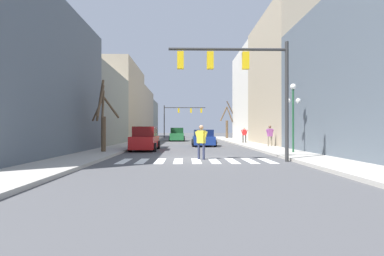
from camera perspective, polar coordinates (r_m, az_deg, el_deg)
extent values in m
plane|color=#4C4C4F|center=(16.03, 0.68, -5.93)|extent=(240.00, 240.00, 0.00)
cube|color=#ADA89E|center=(16.91, -20.11, -5.37)|extent=(2.58, 90.00, 0.15)
cube|color=#ADA89E|center=(17.30, 20.97, -5.25)|extent=(2.58, 90.00, 0.15)
cube|color=#515B66|center=(19.81, -30.99, 8.01)|extent=(6.00, 14.18, 8.84)
cube|color=gray|center=(31.47, -19.35, 3.52)|extent=(6.00, 11.47, 7.32)
cube|color=tan|center=(43.78, -14.20, 4.57)|extent=(6.00, 13.86, 10.54)
cube|color=tan|center=(57.51, -11.08, 2.68)|extent=(6.00, 14.30, 9.09)
cube|color=gray|center=(69.89, -9.34, 1.72)|extent=(6.00, 10.84, 8.01)
cube|color=#515B66|center=(20.37, 31.14, 8.05)|extent=(6.00, 14.10, 9.03)
cube|color=tan|center=(32.71, 18.21, 8.53)|extent=(6.00, 12.82, 13.16)
cube|color=beige|center=(44.59, 12.78, 5.96)|extent=(6.00, 12.24, 12.84)
cube|color=white|center=(15.36, -12.81, -6.17)|extent=(0.45, 2.60, 0.01)
cube|color=white|center=(15.20, -9.47, -6.23)|extent=(0.45, 2.60, 0.01)
cube|color=white|center=(15.11, -6.06, -6.27)|extent=(0.45, 2.60, 0.01)
cube|color=white|center=(15.06, -2.63, -6.29)|extent=(0.45, 2.60, 0.01)
cube|color=white|center=(15.07, 0.82, -6.29)|extent=(0.45, 2.60, 0.01)
cube|color=white|center=(15.13, 4.24, -6.26)|extent=(0.45, 2.60, 0.01)
cube|color=white|center=(15.24, 7.63, -6.22)|extent=(0.45, 2.60, 0.01)
cube|color=white|center=(15.41, 10.96, -6.15)|extent=(0.45, 2.60, 0.01)
cube|color=white|center=(15.62, 14.21, -6.06)|extent=(0.45, 2.60, 0.01)
cylinder|color=#2D2D2D|center=(15.47, 17.60, 4.83)|extent=(0.18, 0.18, 5.91)
cylinder|color=#2D2D2D|center=(15.24, 6.86, 14.66)|extent=(5.81, 0.14, 0.14)
cube|color=yellow|center=(15.25, 10.18, 12.52)|extent=(0.32, 0.28, 0.84)
cube|color=yellow|center=(15.01, 3.48, 12.72)|extent=(0.32, 0.28, 0.84)
cube|color=yellow|center=(14.96, -2.21, 12.77)|extent=(0.32, 0.28, 0.84)
cylinder|color=#2D2D2D|center=(56.27, -5.31, 1.21)|extent=(0.18, 0.18, 6.08)
cylinder|color=#2D2D2D|center=(56.26, -1.37, 3.90)|extent=(7.72, 0.14, 0.14)
cube|color=yellow|center=(56.24, -2.56, 3.34)|extent=(0.32, 0.28, 0.84)
cube|color=yellow|center=(56.24, -0.19, 3.34)|extent=(0.32, 0.28, 0.84)
cube|color=yellow|center=(56.31, 1.77, 3.34)|extent=(0.32, 0.28, 0.84)
cylinder|color=#1E4C2D|center=(19.88, 18.71, 1.31)|extent=(0.12, 0.12, 3.95)
sphere|color=white|center=(20.05, 18.70, 7.48)|extent=(0.36, 0.36, 0.36)
sphere|color=white|center=(19.85, 17.83, 4.97)|extent=(0.31, 0.31, 0.31)
sphere|color=white|center=(20.06, 19.56, 4.92)|extent=(0.31, 0.31, 0.31)
cube|color=red|center=(22.98, -8.91, -2.67)|extent=(1.71, 4.86, 0.89)
cube|color=maroon|center=(22.96, -8.91, -0.65)|extent=(1.57, 2.53, 0.73)
cylinder|color=black|center=(24.61, -10.47, -3.21)|extent=(0.22, 0.64, 0.64)
cylinder|color=black|center=(24.40, -6.42, -3.24)|extent=(0.22, 0.64, 0.64)
cylinder|color=black|center=(21.65, -11.73, -3.61)|extent=(0.22, 0.64, 0.64)
cylinder|color=black|center=(21.40, -7.13, -3.65)|extent=(0.22, 0.64, 0.64)
cube|color=navy|center=(28.44, 2.18, -2.34)|extent=(1.94, 4.26, 0.76)
cube|color=#0E1C46|center=(28.42, 2.18, -0.95)|extent=(1.78, 2.21, 0.62)
cylinder|color=black|center=(29.72, 0.13, -2.71)|extent=(0.22, 0.64, 0.64)
cylinder|color=black|center=(29.84, 3.92, -2.70)|extent=(0.22, 0.64, 0.64)
cylinder|color=black|center=(27.09, 0.27, -2.94)|extent=(0.22, 0.64, 0.64)
cylinder|color=black|center=(27.21, 4.43, -2.93)|extent=(0.22, 0.64, 0.64)
cube|color=#236B38|center=(41.01, -2.85, -1.61)|extent=(1.84, 4.78, 0.90)
cube|color=#133A1E|center=(41.00, -2.84, -0.47)|extent=(1.69, 2.49, 0.73)
cylinder|color=black|center=(39.52, -1.54, -2.10)|extent=(0.22, 0.64, 0.64)
cylinder|color=black|center=(39.57, -4.26, -2.10)|extent=(0.22, 0.64, 0.64)
cylinder|color=black|center=(42.48, -1.53, -1.97)|extent=(0.22, 0.64, 0.64)
cylinder|color=black|center=(42.53, -4.06, -1.97)|extent=(0.22, 0.64, 0.64)
cube|color=#A38423|center=(35.13, 2.26, -1.96)|extent=(1.82, 4.12, 0.75)
cube|color=#594813|center=(35.11, 2.26, -0.85)|extent=(1.67, 2.14, 0.61)
cylinder|color=black|center=(36.36, 0.68, -2.26)|extent=(0.22, 0.64, 0.64)
cylinder|color=black|center=(36.47, 3.59, -2.25)|extent=(0.22, 0.64, 0.64)
cylinder|color=black|center=(33.81, 0.83, -2.41)|extent=(0.22, 0.64, 0.64)
cylinder|color=black|center=(33.93, 3.97, -2.40)|extent=(0.22, 0.64, 0.64)
cylinder|color=#7A705B|center=(26.34, 14.90, -2.47)|extent=(0.13, 0.13, 0.84)
cylinder|color=#7A705B|center=(26.18, 14.34, -2.48)|extent=(0.13, 0.13, 0.84)
cube|color=#9E4C93|center=(26.24, 14.62, -0.83)|extent=(0.46, 0.33, 0.66)
sphere|color=brown|center=(26.24, 14.62, 0.22)|extent=(0.24, 0.24, 0.24)
cylinder|color=#9E4C93|center=(26.36, 15.06, -0.93)|extent=(0.30, 0.17, 0.64)
cylinder|color=#9E4C93|center=(26.12, 14.18, -0.93)|extent=(0.30, 0.17, 0.64)
cylinder|color=#282D47|center=(15.71, 2.24, -4.48)|extent=(0.13, 0.13, 0.86)
cylinder|color=#282D47|center=(15.88, 1.30, -4.44)|extent=(0.13, 0.13, 0.86)
cube|color=gold|center=(15.75, 1.77, -1.68)|extent=(0.48, 0.44, 0.68)
sphere|color=#8C664C|center=(15.75, 1.77, 0.12)|extent=(0.24, 0.24, 0.24)
cylinder|color=gold|center=(15.62, 2.51, -1.85)|extent=(0.29, 0.25, 0.65)
cylinder|color=gold|center=(15.89, 1.04, -1.83)|extent=(0.29, 0.25, 0.65)
cylinder|color=black|center=(33.04, 9.69, -2.06)|extent=(0.12, 0.12, 0.80)
cylinder|color=black|center=(33.01, 10.19, -2.06)|extent=(0.12, 0.12, 0.80)
cube|color=red|center=(33.01, 9.94, -0.81)|extent=(0.44, 0.32, 0.63)
sphere|color=beige|center=(33.01, 9.94, -0.01)|extent=(0.23, 0.23, 0.23)
cylinder|color=red|center=(33.03, 9.55, -0.89)|extent=(0.29, 0.16, 0.61)
cylinder|color=red|center=(32.99, 10.33, -0.89)|extent=(0.29, 0.16, 0.61)
cylinder|color=brown|center=(49.04, 6.66, -0.26)|extent=(0.39, 0.39, 2.89)
cylinder|color=brown|center=(49.02, 6.06, 2.66)|extent=(1.23, 0.25, 2.38)
cylinder|color=brown|center=(48.99, 7.19, 2.60)|extent=(1.06, 0.57, 2.58)
cylinder|color=brown|center=(49.50, 7.58, 3.19)|extent=(1.83, 0.68, 3.35)
cylinder|color=brown|center=(20.23, -16.52, -1.10)|extent=(0.31, 0.31, 2.27)
cylinder|color=brown|center=(20.84, -17.11, 4.97)|extent=(0.83, 1.06, 2.69)
cylinder|color=brown|center=(19.49, -17.02, 5.07)|extent=(0.23, 1.78, 2.16)
cylinder|color=brown|center=(20.83, -17.55, 3.30)|extent=(1.06, 1.03, 1.52)
cylinder|color=brown|center=(19.97, -16.61, 4.39)|extent=(0.25, 0.78, 1.84)
cylinder|color=brown|center=(20.32, -15.14, 3.78)|extent=(1.04, 0.48, 1.44)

